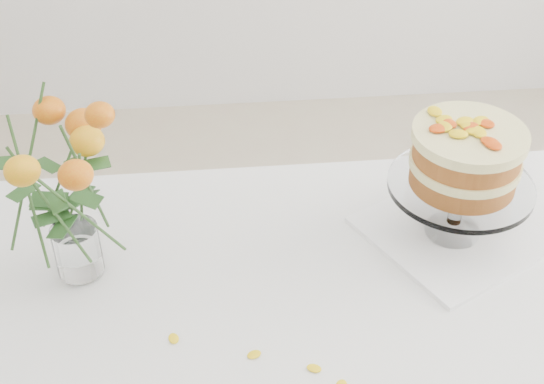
# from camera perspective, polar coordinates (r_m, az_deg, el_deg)

# --- Properties ---
(table) EXTENTS (1.43, 0.93, 0.76)m
(table) POSITION_cam_1_polar(r_m,az_deg,el_deg) (1.49, 3.09, -10.93)
(table) COLOR tan
(table) RESTS_ON ground
(napkin) EXTENTS (0.43, 0.43, 0.01)m
(napkin) POSITION_cam_1_polar(r_m,az_deg,el_deg) (1.62, 13.36, -3.02)
(napkin) COLOR white
(napkin) RESTS_ON table
(cake_stand) EXTENTS (0.29, 0.29, 0.26)m
(cake_stand) POSITION_cam_1_polar(r_m,az_deg,el_deg) (1.51, 14.32, 2.12)
(cake_stand) COLOR white
(cake_stand) RESTS_ON napkin
(rose_vase) EXTENTS (0.38, 0.38, 0.45)m
(rose_vase) POSITION_cam_1_polar(r_m,az_deg,el_deg) (1.38, -15.73, 2.12)
(rose_vase) COLOR white
(rose_vase) RESTS_ON table
(stray_petal_a) EXTENTS (0.03, 0.02, 0.00)m
(stray_petal_a) POSITION_cam_1_polar(r_m,az_deg,el_deg) (1.35, -1.36, -12.15)
(stray_petal_a) COLOR yellow
(stray_petal_a) RESTS_ON table
(stray_petal_b) EXTENTS (0.03, 0.02, 0.00)m
(stray_petal_b) POSITION_cam_1_polar(r_m,az_deg,el_deg) (1.33, 3.19, -13.13)
(stray_petal_b) COLOR yellow
(stray_petal_b) RESTS_ON table
(stray_petal_d) EXTENTS (0.03, 0.02, 0.00)m
(stray_petal_d) POSITION_cam_1_polar(r_m,az_deg,el_deg) (1.38, -7.42, -10.90)
(stray_petal_d) COLOR yellow
(stray_petal_d) RESTS_ON table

